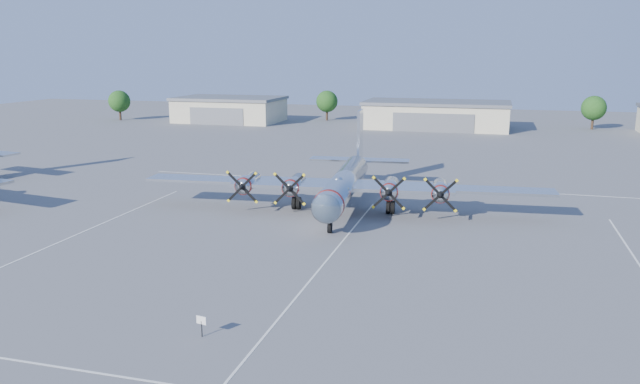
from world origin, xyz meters
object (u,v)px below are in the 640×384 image
(main_bomber_b29, at_px, (345,207))
(info_placard, at_px, (201,322))
(hangar_center, at_px, (437,115))
(tree_east, at_px, (594,108))
(hangar_west, at_px, (230,109))
(tree_far_west, at_px, (119,101))
(tree_west, at_px, (327,101))

(main_bomber_b29, xyz_separation_m, info_placard, (-0.80, -30.06, 0.83))
(hangar_center, distance_m, tree_east, 30.64)
(hangar_west, relative_size, tree_far_west, 3.40)
(hangar_west, distance_m, info_placard, 107.50)
(tree_east, bearing_deg, tree_west, 177.92)
(hangar_west, height_order, hangar_center, same)
(hangar_west, relative_size, tree_east, 3.40)
(tree_east, distance_m, info_placard, 110.24)
(hangar_west, relative_size, tree_west, 3.40)
(tree_east, height_order, info_placard, tree_east)
(hangar_center, distance_m, tree_far_west, 70.13)
(tree_west, bearing_deg, info_placard, -78.50)
(hangar_center, bearing_deg, info_placard, -91.86)
(tree_west, relative_size, info_placard, 5.64)
(tree_east, distance_m, main_bomber_b29, 81.82)
(hangar_west, bearing_deg, tree_far_west, -170.99)
(hangar_center, distance_m, info_placard, 99.10)
(hangar_center, height_order, tree_east, tree_east)
(tree_far_west, height_order, tree_west, same)
(hangar_center, bearing_deg, tree_west, 162.18)
(tree_far_west, height_order, info_placard, tree_far_west)
(tree_far_west, distance_m, tree_west, 46.57)
(tree_east, bearing_deg, hangar_west, -175.40)
(tree_east, relative_size, main_bomber_b29, 0.17)
(tree_far_west, distance_m, main_bomber_b29, 93.86)
(tree_east, relative_size, info_placard, 5.64)
(hangar_west, distance_m, tree_west, 21.61)
(hangar_center, bearing_deg, tree_east, 11.38)
(tree_east, bearing_deg, info_placard, -107.55)
(hangar_west, bearing_deg, info_placard, -67.13)
(tree_west, distance_m, info_placard, 109.31)
(info_placard, bearing_deg, hangar_west, 123.05)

